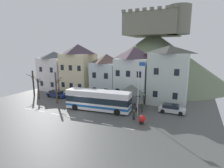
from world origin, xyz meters
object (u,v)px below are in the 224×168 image
at_px(transit_bus, 98,100).
at_px(bare_tree_00, 38,88).
at_px(parked_car_01, 78,96).
at_px(bare_tree_01, 56,87).
at_px(public_bench, 126,101).
at_px(pedestrian_01, 126,104).
at_px(townhouse_03, 134,73).
at_px(parked_car_02, 57,94).
at_px(parked_car_00, 172,109).
at_px(hilltop_castle, 153,56).
at_px(bus_shelter, 132,89).
at_px(pedestrian_02, 137,106).
at_px(townhouse_02, 106,75).
at_px(bare_tree_02, 33,83).
at_px(pedestrian_00, 142,107).
at_px(flagpole, 139,85).
at_px(townhouse_00, 55,71).
at_px(townhouse_04, 168,75).
at_px(harbour_buoy, 142,119).
at_px(townhouse_01, 79,69).
at_px(pedestrian_03, 134,114).

xyz_separation_m(transit_bus, bare_tree_00, (-13.96, 0.70, 0.65)).
relative_size(parked_car_01, bare_tree_01, 0.79).
relative_size(parked_car_01, public_bench, 2.59).
bearing_deg(pedestrian_01, townhouse_03, 99.59).
xyz_separation_m(townhouse_03, parked_car_02, (-14.81, -5.76, -4.52)).
distance_m(parked_car_00, bare_tree_01, 20.41).
xyz_separation_m(hilltop_castle, bus_shelter, (2.45, -25.65, -4.66)).
bearing_deg(parked_car_00, parked_car_01, 179.22).
bearing_deg(bus_shelter, pedestrian_02, -48.94).
bearing_deg(bare_tree_00, townhouse_03, 27.26).
bearing_deg(hilltop_castle, townhouse_03, -87.40).
xyz_separation_m(townhouse_02, bare_tree_02, (-13.83, -6.88, -1.64)).
height_order(pedestrian_00, flagpole, flagpole).
bearing_deg(parked_car_01, bare_tree_02, -167.09).
bearing_deg(parked_car_02, hilltop_castle, 66.27).
bearing_deg(townhouse_02, townhouse_03, 3.43).
height_order(townhouse_00, bare_tree_02, townhouse_00).
distance_m(townhouse_02, transit_bus, 9.88).
relative_size(pedestrian_00, bare_tree_02, 0.30).
height_order(townhouse_04, harbour_buoy, townhouse_04).
bearing_deg(public_bench, pedestrian_00, -41.00).
height_order(townhouse_01, hilltop_castle, hilltop_castle).
bearing_deg(public_bench, townhouse_03, 87.75).
distance_m(townhouse_04, flagpole, 8.71).
relative_size(parked_car_01, pedestrian_03, 3.08).
bearing_deg(bare_tree_01, hilltop_castle, 69.90).
height_order(bus_shelter, bare_tree_01, bare_tree_01).
bearing_deg(parked_car_01, flagpole, -11.30).
relative_size(hilltop_castle, harbour_buoy, 34.92).
relative_size(parked_car_01, flagpole, 0.57).
height_order(townhouse_03, transit_bus, townhouse_03).
relative_size(townhouse_00, bare_tree_00, 1.99).
bearing_deg(hilltop_castle, flagpole, -80.82).
bearing_deg(parked_car_01, pedestrian_03, -18.97).
distance_m(townhouse_03, bus_shelter, 5.91).
bearing_deg(bus_shelter, pedestrian_00, -39.28).
bearing_deg(flagpole, townhouse_03, 113.24).
relative_size(pedestrian_03, bare_tree_02, 0.27).
relative_size(townhouse_04, bare_tree_02, 1.93).
distance_m(townhouse_00, hilltop_castle, 28.26).
bearing_deg(bus_shelter, bare_tree_02, -174.92).
bearing_deg(bare_tree_02, pedestrian_01, 0.86).
relative_size(townhouse_00, parked_car_01, 2.01).
bearing_deg(flagpole, parked_car_01, 165.87).
bearing_deg(flagpole, parked_car_02, 170.69).
distance_m(bus_shelter, parked_car_01, 11.40).
height_order(bus_shelter, bare_tree_00, bare_tree_00).
xyz_separation_m(townhouse_02, transit_bus, (3.04, -8.99, -2.77)).
xyz_separation_m(pedestrian_00, pedestrian_02, (-0.98, 0.31, -0.02)).
distance_m(parked_car_00, parked_car_01, 17.84).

